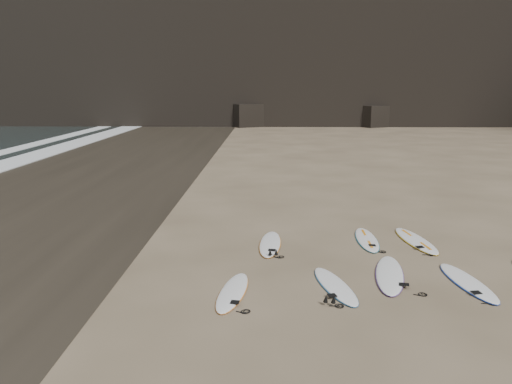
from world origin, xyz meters
TOP-DOWN VIEW (x-y plane):
  - ground at (0.00, 0.00)m, footprint 240.00×240.00m
  - wet_sand at (-13.00, 10.00)m, footprint 12.00×200.00m
  - surfboard_0 at (-4.28, -0.90)m, footprint 0.85×2.28m
  - surfboard_1 at (-1.99, -0.50)m, footprint 1.07×2.37m
  - surfboard_2 at (-0.60, 0.20)m, footprint 1.17×2.71m
  - surfboard_3 at (1.08, -0.24)m, footprint 0.87×2.49m
  - surfboard_5 at (-3.44, 2.50)m, footprint 0.74×2.45m
  - surfboard_6 at (-0.60, 2.97)m, footprint 0.64×2.40m
  - surfboard_7 at (0.80, 2.90)m, footprint 0.97×2.66m

SIDE VIEW (x-z plane):
  - ground at x=0.00m, z-range 0.00..0.00m
  - wet_sand at x=-13.00m, z-range 0.00..0.01m
  - surfboard_0 at x=-4.28m, z-range 0.00..0.08m
  - surfboard_1 at x=-1.99m, z-range 0.00..0.08m
  - surfboard_6 at x=-0.60m, z-range 0.00..0.09m
  - surfboard_5 at x=-3.44m, z-range 0.00..0.09m
  - surfboard_3 at x=1.08m, z-range 0.00..0.09m
  - surfboard_7 at x=0.80m, z-range 0.00..0.09m
  - surfboard_2 at x=-0.60m, z-range 0.00..0.09m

